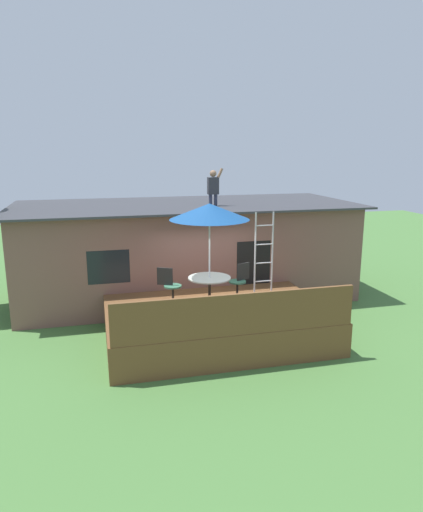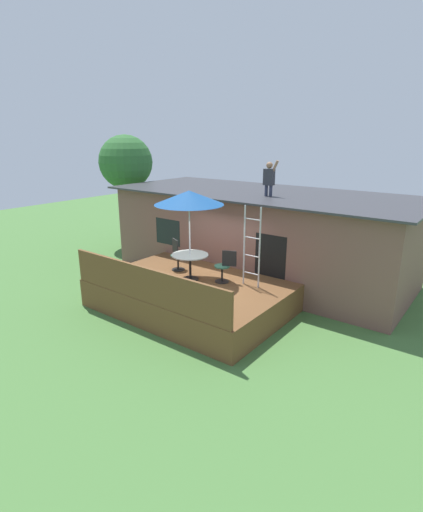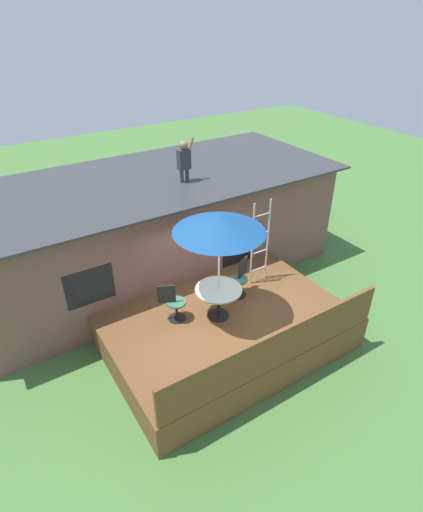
{
  "view_description": "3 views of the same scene",
  "coord_description": "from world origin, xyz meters",
  "views": [
    {
      "loc": [
        -2.73,
        -10.49,
        4.59
      ],
      "look_at": [
        0.03,
        0.48,
        1.96
      ],
      "focal_mm": 32.48,
      "sensor_mm": 36.0,
      "label": 1
    },
    {
      "loc": [
        6.8,
        -8.12,
        4.77
      ],
      "look_at": [
        0.09,
        0.71,
        1.37
      ],
      "focal_mm": 27.82,
      "sensor_mm": 36.0,
      "label": 2
    },
    {
      "loc": [
        -4.18,
        -6.03,
        6.82
      ],
      "look_at": [
        0.1,
        0.66,
        1.98
      ],
      "focal_mm": 28.81,
      "sensor_mm": 36.0,
      "label": 3
    }
  ],
  "objects": [
    {
      "name": "step_ladder",
      "position": [
        1.49,
        0.65,
        1.9
      ],
      "size": [
        0.52,
        0.04,
        2.2
      ],
      "color": "silver",
      "rests_on": "deck"
    },
    {
      "name": "ground_plane",
      "position": [
        0.0,
        0.0,
        0.0
      ],
      "size": [
        40.0,
        40.0,
        0.0
      ],
      "primitive_type": "plane",
      "color": "#477538"
    },
    {
      "name": "deck_railing",
      "position": [
        0.0,
        -1.87,
        1.25
      ],
      "size": [
        5.21,
        0.08,
        0.9
      ],
      "primitive_type": "cube",
      "color": "brown",
      "rests_on": "deck"
    },
    {
      "name": "backyard_tree",
      "position": [
        -6.51,
        3.39,
        3.63
      ],
      "size": [
        2.26,
        2.26,
        4.79
      ],
      "color": "brown",
      "rests_on": "ground"
    },
    {
      "name": "patio_table",
      "position": [
        -0.14,
        0.01,
        1.39
      ],
      "size": [
        1.04,
        1.04,
        0.74
      ],
      "color": "black",
      "rests_on": "deck"
    },
    {
      "name": "house",
      "position": [
        0.0,
        3.6,
        1.47
      ],
      "size": [
        10.5,
        4.5,
        2.92
      ],
      "color": "brown",
      "rests_on": "ground"
    },
    {
      "name": "patio_chair_left",
      "position": [
        -1.04,
        0.46,
        1.26
      ],
      "size": [
        0.59,
        0.44,
        0.92
      ],
      "rotation": [
        0.0,
        0.0,
        -0.46
      ],
      "color": "black",
      "rests_on": "deck"
    },
    {
      "name": "patio_umbrella",
      "position": [
        -0.14,
        0.01,
        3.15
      ],
      "size": [
        1.9,
        1.9,
        2.54
      ],
      "color": "silver",
      "rests_on": "deck"
    },
    {
      "name": "deck",
      "position": [
        0.0,
        0.0,
        0.4
      ],
      "size": [
        5.31,
        3.85,
        0.8
      ],
      "primitive_type": "cube",
      "color": "brown",
      "rests_on": "ground"
    },
    {
      "name": "patio_chair_right",
      "position": [
        0.76,
        0.44,
        1.26
      ],
      "size": [
        0.59,
        0.44,
        0.92
      ],
      "rotation": [
        0.0,
        0.0,
        -2.7
      ],
      "color": "black",
      "rests_on": "deck"
    },
    {
      "name": "person_figure",
      "position": [
        0.7,
        2.88,
        3.53
      ],
      "size": [
        0.47,
        0.2,
        1.11
      ],
      "color": "#33384C",
      "rests_on": "house"
    }
  ]
}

